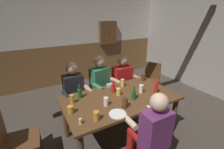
% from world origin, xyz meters
% --- Properties ---
extents(ground_plane, '(6.92, 6.92, 0.00)m').
position_xyz_m(ground_plane, '(0.00, 0.00, 0.00)').
color(ground_plane, '#423A33').
extents(back_wall_upper, '(5.77, 0.12, 1.49)m').
position_xyz_m(back_wall_upper, '(0.00, 2.83, 1.90)').
color(back_wall_upper, beige).
extents(back_wall_wainscot, '(5.77, 0.12, 1.16)m').
position_xyz_m(back_wall_wainscot, '(0.00, 2.83, 0.58)').
color(back_wall_wainscot, brown).
rests_on(back_wall_wainscot, ground_plane).
extents(dining_table, '(1.82, 1.00, 0.77)m').
position_xyz_m(dining_table, '(0.00, 0.09, 0.67)').
color(dining_table, brown).
rests_on(dining_table, ground_plane).
extents(person_0, '(0.50, 0.51, 1.23)m').
position_xyz_m(person_0, '(-0.54, 0.82, 0.68)').
color(person_0, black).
rests_on(person_0, ground_plane).
extents(person_1, '(0.55, 0.58, 1.27)m').
position_xyz_m(person_1, '(0.01, 0.83, 0.71)').
color(person_1, '#33724C').
rests_on(person_1, ground_plane).
extents(person_2, '(0.56, 0.53, 1.21)m').
position_xyz_m(person_2, '(0.55, 0.83, 0.67)').
color(person_2, '#AD1919').
rests_on(person_2, ground_plane).
extents(person_3, '(0.49, 0.54, 1.21)m').
position_xyz_m(person_3, '(0.00, -0.62, 0.66)').
color(person_3, '#6B2D66').
rests_on(person_3, ground_plane).
extents(chair_empty_near_left, '(0.48, 0.48, 0.88)m').
position_xyz_m(chair_empty_near_left, '(-1.55, 0.23, 0.48)').
color(chair_empty_near_left, brown).
rests_on(chair_empty_near_left, ground_plane).
extents(chair_empty_far_end, '(0.60, 0.60, 0.88)m').
position_xyz_m(chair_empty_far_end, '(1.42, 0.92, 0.48)').
color(chair_empty_far_end, brown).
rests_on(chair_empty_far_end, ground_plane).
extents(table_candle, '(0.04, 0.04, 0.08)m').
position_xyz_m(table_candle, '(-0.78, -0.23, 0.81)').
color(table_candle, '#F9E08C').
rests_on(table_candle, dining_table).
extents(condiment_caddy, '(0.14, 0.10, 0.05)m').
position_xyz_m(condiment_caddy, '(0.05, 0.51, 0.79)').
color(condiment_caddy, '#B2B7BC').
rests_on(condiment_caddy, dining_table).
extents(plate_0, '(0.23, 0.23, 0.01)m').
position_xyz_m(plate_0, '(-0.28, -0.28, 0.78)').
color(plate_0, white).
rests_on(plate_0, dining_table).
extents(bottle_0, '(0.06, 0.06, 0.26)m').
position_xyz_m(bottle_0, '(0.58, -0.09, 0.88)').
color(bottle_0, red).
rests_on(bottle_0, dining_table).
extents(bottle_1, '(0.07, 0.07, 0.22)m').
position_xyz_m(bottle_1, '(-0.58, 0.39, 0.85)').
color(bottle_1, '#195923').
rests_on(bottle_1, dining_table).
extents(bottle_2, '(0.07, 0.07, 0.23)m').
position_xyz_m(bottle_2, '(0.14, -0.07, 0.85)').
color(bottle_2, '#195923').
rests_on(bottle_2, dining_table).
extents(bottle_3, '(0.07, 0.07, 0.22)m').
position_xyz_m(bottle_3, '(-0.02, 0.29, 0.85)').
color(bottle_3, red).
rests_on(bottle_3, dining_table).
extents(pint_glass_0, '(0.06, 0.06, 0.14)m').
position_xyz_m(pint_glass_0, '(-0.73, 0.29, 0.84)').
color(pint_glass_0, gold).
rests_on(pint_glass_0, dining_table).
extents(pint_glass_1, '(0.07, 0.07, 0.13)m').
position_xyz_m(pint_glass_1, '(-0.32, -0.01, 0.84)').
color(pint_glass_1, white).
rests_on(pint_glass_1, dining_table).
extents(pint_glass_2, '(0.07, 0.07, 0.13)m').
position_xyz_m(pint_glass_2, '(-0.58, -0.26, 0.84)').
color(pint_glass_2, gold).
rests_on(pint_glass_2, dining_table).
extents(pint_glass_3, '(0.07, 0.07, 0.12)m').
position_xyz_m(pint_glass_3, '(-0.00, 0.16, 0.83)').
color(pint_glass_3, '#E5C64C').
rests_on(pint_glass_3, dining_table).
extents(pint_glass_4, '(0.08, 0.08, 0.13)m').
position_xyz_m(pint_glass_4, '(0.75, 0.44, 0.84)').
color(pint_glass_4, '#4C2D19').
rests_on(pint_glass_4, dining_table).
extents(pint_glass_5, '(0.08, 0.08, 0.15)m').
position_xyz_m(pint_glass_5, '(-0.11, -0.19, 0.84)').
color(pint_glass_5, '#4C2D19').
rests_on(pint_glass_5, dining_table).
extents(pint_glass_6, '(0.07, 0.07, 0.14)m').
position_xyz_m(pint_glass_6, '(0.24, 0.41, 0.84)').
color(pint_glass_6, '#E5C64C').
rests_on(pint_glass_6, dining_table).
extents(pint_glass_7, '(0.08, 0.08, 0.11)m').
position_xyz_m(pint_glass_7, '(-0.82, 0.05, 0.82)').
color(pint_glass_7, gold).
rests_on(pint_glass_7, dining_table).
extents(pint_glass_8, '(0.07, 0.07, 0.14)m').
position_xyz_m(pint_glass_8, '(0.38, 0.05, 0.84)').
color(pint_glass_8, white).
rests_on(pint_glass_8, dining_table).
extents(wall_dart_cabinet, '(0.56, 0.15, 0.70)m').
position_xyz_m(wall_dart_cabinet, '(1.15, 2.70, 1.45)').
color(wall_dart_cabinet, brown).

